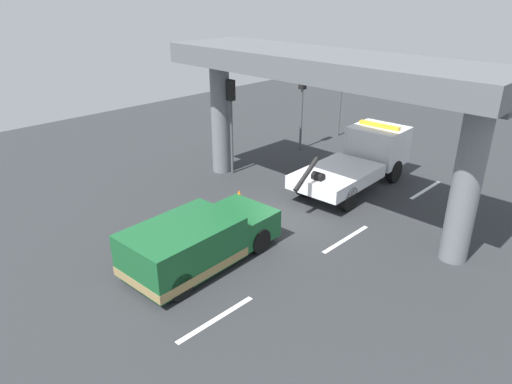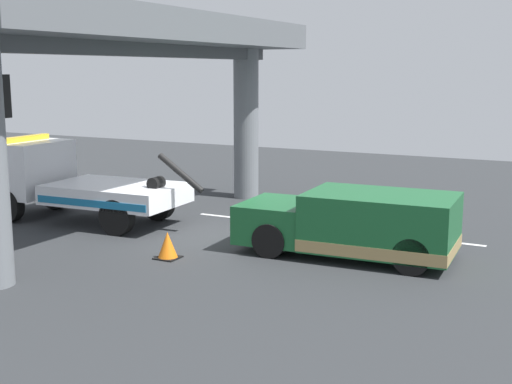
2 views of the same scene
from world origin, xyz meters
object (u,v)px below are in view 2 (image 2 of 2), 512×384
(traffic_light_near, at_px, (2,131))
(tow_truck_white, at_px, (63,180))
(towed_van_green, at_px, (357,225))
(traffic_cone_orange, at_px, (168,246))

(traffic_light_near, bearing_deg, tow_truck_white, -58.05)
(tow_truck_white, distance_m, towed_van_green, 9.27)
(tow_truck_white, relative_size, traffic_cone_orange, 11.28)
(towed_van_green, distance_m, traffic_cone_orange, 4.56)
(towed_van_green, xyz_separation_m, traffic_cone_orange, (3.95, 2.25, -0.47))
(traffic_light_near, distance_m, traffic_cone_orange, 4.56)
(traffic_light_near, xyz_separation_m, traffic_cone_orange, (-2.21, -2.77, -2.87))
(towed_van_green, bearing_deg, tow_truck_white, 0.27)
(towed_van_green, height_order, traffic_cone_orange, towed_van_green)
(tow_truck_white, bearing_deg, traffic_light_near, 121.95)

